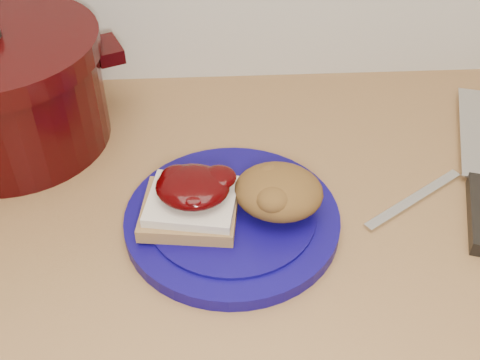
{
  "coord_description": "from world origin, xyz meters",
  "views": [
    {
      "loc": [
        -0.02,
        1.0,
        1.39
      ],
      "look_at": [
        0.01,
        1.5,
        0.95
      ],
      "focal_mm": 45.0,
      "sensor_mm": 36.0,
      "label": 1
    }
  ],
  "objects_px": {
    "chef_knife": "(477,188)",
    "butter_knife": "(414,199)",
    "plate": "(232,220)",
    "dutch_oven": "(5,89)"
  },
  "relations": [
    {
      "from": "plate",
      "to": "chef_knife",
      "type": "distance_m",
      "value": 0.3
    },
    {
      "from": "chef_knife",
      "to": "dutch_oven",
      "type": "height_order",
      "value": "dutch_oven"
    },
    {
      "from": "plate",
      "to": "dutch_oven",
      "type": "relative_size",
      "value": 0.72
    },
    {
      "from": "chef_knife",
      "to": "butter_knife",
      "type": "height_order",
      "value": "chef_knife"
    },
    {
      "from": "plate",
      "to": "butter_knife",
      "type": "distance_m",
      "value": 0.22
    },
    {
      "from": "plate",
      "to": "chef_knife",
      "type": "height_order",
      "value": "chef_knife"
    },
    {
      "from": "butter_knife",
      "to": "chef_knife",
      "type": "bearing_deg",
      "value": -28.13
    },
    {
      "from": "plate",
      "to": "butter_knife",
      "type": "bearing_deg",
      "value": 7.34
    },
    {
      "from": "plate",
      "to": "dutch_oven",
      "type": "bearing_deg",
      "value": 147.29
    },
    {
      "from": "chef_knife",
      "to": "butter_knife",
      "type": "relative_size",
      "value": 2.0
    }
  ]
}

